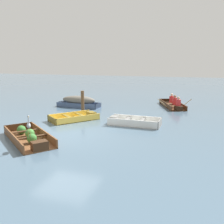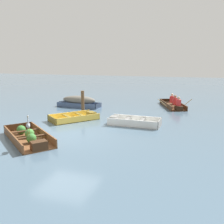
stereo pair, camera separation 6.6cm
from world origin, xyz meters
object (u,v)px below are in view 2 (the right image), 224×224
at_px(skiff_yellow_far_moored, 76,118).
at_px(rowboat_dark_varnish_with_crew, 173,104).
at_px(dinghy_wooden_brown_foreground, 29,137).
at_px(skiff_slate_blue_near_moored, 79,101).
at_px(mooring_post, 83,102).
at_px(skiff_white_mid_moored, 132,122).
at_px(heron_on_dinghy, 28,125).

xyz_separation_m(skiff_yellow_far_moored, rowboat_dark_varnish_with_crew, (4.56, 5.38, 0.08)).
bearing_deg(dinghy_wooden_brown_foreground, skiff_slate_blue_near_moored, 100.50).
distance_m(skiff_slate_blue_near_moored, mooring_post, 2.29).
xyz_separation_m(skiff_slate_blue_near_moored, mooring_post, (1.22, -1.92, 0.27)).
bearing_deg(skiff_white_mid_moored, mooring_post, 154.84).
bearing_deg(dinghy_wooden_brown_foreground, heron_on_dinghy, -51.20).
bearing_deg(rowboat_dark_varnish_with_crew, heron_on_dinghy, -112.70).
bearing_deg(mooring_post, skiff_white_mid_moored, -25.16).
relative_size(skiff_white_mid_moored, heron_on_dinghy, 2.98).
distance_m(skiff_yellow_far_moored, heron_on_dinghy, 4.60).
distance_m(dinghy_wooden_brown_foreground, heron_on_dinghy, 1.24).
bearing_deg(rowboat_dark_varnish_with_crew, skiff_yellow_far_moored, -130.28).
bearing_deg(dinghy_wooden_brown_foreground, skiff_white_mid_moored, 48.20).
height_order(skiff_yellow_far_moored, rowboat_dark_varnish_with_crew, rowboat_dark_varnish_with_crew).
relative_size(skiff_white_mid_moored, mooring_post, 1.83).
bearing_deg(skiff_yellow_far_moored, rowboat_dark_varnish_with_crew, 49.72).
relative_size(heron_on_dinghy, mooring_post, 0.61).
xyz_separation_m(skiff_white_mid_moored, mooring_post, (-3.38, 1.59, 0.55)).
distance_m(skiff_white_mid_moored, rowboat_dark_varnish_with_crew, 5.66).
relative_size(dinghy_wooden_brown_foreground, skiff_white_mid_moored, 1.30).
height_order(dinghy_wooden_brown_foreground, heron_on_dinghy, heron_on_dinghy).
bearing_deg(skiff_slate_blue_near_moored, mooring_post, -57.60).
xyz_separation_m(skiff_slate_blue_near_moored, heron_on_dinghy, (1.95, -7.95, 0.47)).
relative_size(skiff_slate_blue_near_moored, skiff_yellow_far_moored, 1.12).
bearing_deg(skiff_yellow_far_moored, mooring_post, 101.62).
distance_m(dinghy_wooden_brown_foreground, skiff_yellow_far_moored, 3.74).
xyz_separation_m(dinghy_wooden_brown_foreground, rowboat_dark_varnish_with_crew, (4.76, 9.12, 0.05)).
xyz_separation_m(dinghy_wooden_brown_foreground, skiff_white_mid_moored, (3.27, 3.66, -0.01)).
bearing_deg(mooring_post, rowboat_dark_varnish_with_crew, 38.45).
bearing_deg(heron_on_dinghy, skiff_white_mid_moored, 59.15).
relative_size(dinghy_wooden_brown_foreground, skiff_yellow_far_moored, 1.21).
bearing_deg(skiff_white_mid_moored, dinghy_wooden_brown_foreground, -131.80).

